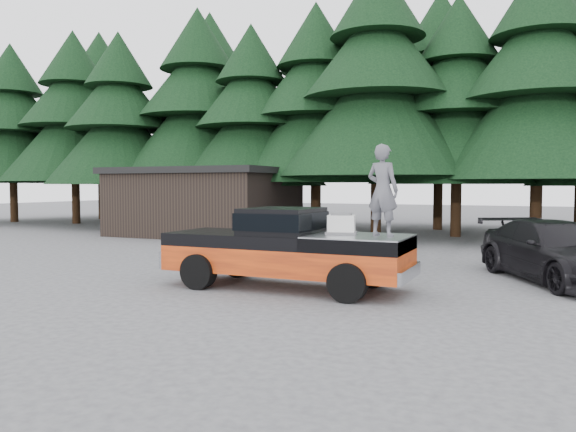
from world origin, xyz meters
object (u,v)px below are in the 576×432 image
at_px(pickup_truck, 286,261).
at_px(utility_building, 205,201).
at_px(man_on_bed, 383,190).
at_px(parked_car, 556,251).
at_px(air_compressor, 341,225).

relative_size(pickup_truck, utility_building, 0.71).
xyz_separation_m(man_on_bed, parked_car, (3.60, 3.51, -1.57)).
relative_size(pickup_truck, air_compressor, 9.79).
xyz_separation_m(pickup_truck, utility_building, (-9.68, 11.57, 1.00)).
bearing_deg(man_on_bed, parked_car, -120.50).
relative_size(man_on_bed, utility_building, 0.24).
bearing_deg(man_on_bed, utility_building, -28.53).
bearing_deg(air_compressor, pickup_truck, 174.04).
distance_m(air_compressor, parked_car, 5.78).
distance_m(air_compressor, man_on_bed, 1.28).
height_order(air_compressor, utility_building, utility_building).
xyz_separation_m(man_on_bed, utility_building, (-11.98, 11.46, -0.68)).
distance_m(pickup_truck, man_on_bed, 2.85).
bearing_deg(parked_car, air_compressor, -172.50).
bearing_deg(air_compressor, man_on_bed, -18.24).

